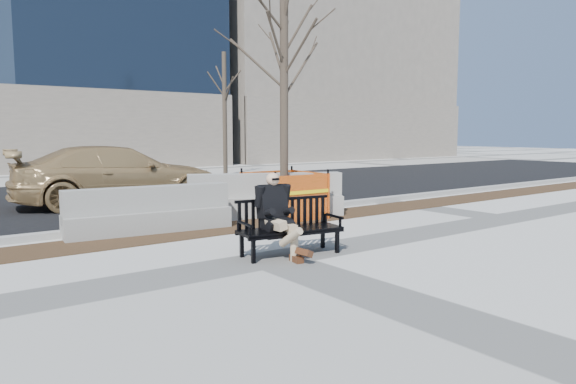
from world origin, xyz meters
The scene contains 11 objects.
ground centered at (0.00, 0.00, 0.00)m, with size 120.00×120.00×0.00m, color beige.
mulch_strip centered at (0.00, 2.60, 0.00)m, with size 40.00×1.20×0.02m, color #47301C.
asphalt_street centered at (0.00, 8.80, 0.00)m, with size 60.00×10.40×0.01m, color black.
curb centered at (0.00, 3.55, 0.06)m, with size 60.00×0.25×0.12m, color #9E9B93.
bench centered at (0.38, 0.03, 0.00)m, with size 1.64×0.59×0.87m, color black, non-canonical shape.
seated_man centered at (0.16, 0.11, 0.00)m, with size 0.55×0.91×1.28m, color black, non-canonical shape.
tree_fence centered at (2.37, 2.93, 0.00)m, with size 2.17×2.17×5.43m, color #FF5E1E, non-canonical shape.
sedan centered at (0.22, 7.26, 0.00)m, with size 2.15×5.28×1.53m, color #A58453.
jersey_barrier_left centered at (-0.64, 3.07, 0.00)m, with size 3.07×0.61×0.88m, color gray, non-canonical shape.
jersey_barrier_right centered at (2.15, 3.32, 0.00)m, with size 3.43×0.69×0.98m, color #99978F, non-canonical shape.
far_tree_right centered at (7.28, 14.13, 0.00)m, with size 2.15×2.15×5.80m, color #4F4133, non-canonical shape.
Camera 1 is at (-4.32, -6.27, 1.86)m, focal length 32.69 mm.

